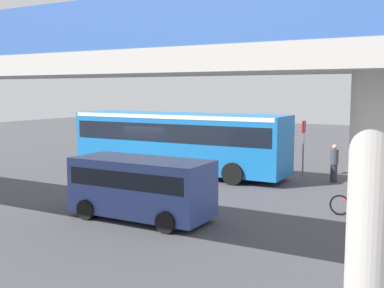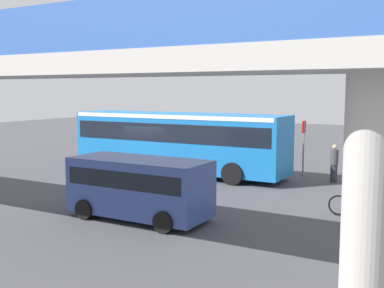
{
  "view_description": "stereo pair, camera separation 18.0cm",
  "coord_description": "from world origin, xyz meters",
  "px_view_note": "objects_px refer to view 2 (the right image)",
  "views": [
    {
      "loc": [
        -13.7,
        20.3,
        4.34
      ],
      "look_at": [
        -2.08,
        -0.58,
        1.6
      ],
      "focal_mm": 44.22,
      "sensor_mm": 36.0,
      "label": 1
    },
    {
      "loc": [
        -13.86,
        20.22,
        4.34
      ],
      "look_at": [
        -2.08,
        -0.58,
        1.6
      ],
      "focal_mm": 44.22,
      "sensor_mm": 36.0,
      "label": 2
    }
  ],
  "objects_px": {
    "pedestrian": "(334,164)",
    "traffic_sign": "(304,139)",
    "parked_van": "(140,184)",
    "bicycle_red": "(354,207)",
    "city_bus": "(178,138)"
  },
  "relations": [
    {
      "from": "pedestrian",
      "to": "traffic_sign",
      "type": "xyz_separation_m",
      "value": [
        1.73,
        -0.86,
        1.0
      ]
    },
    {
      "from": "parked_van",
      "to": "pedestrian",
      "type": "distance_m",
      "value": 10.59
    },
    {
      "from": "city_bus",
      "to": "traffic_sign",
      "type": "relative_size",
      "value": 4.12
    },
    {
      "from": "pedestrian",
      "to": "traffic_sign",
      "type": "relative_size",
      "value": 0.64
    },
    {
      "from": "bicycle_red",
      "to": "pedestrian",
      "type": "bearing_deg",
      "value": -70.96
    },
    {
      "from": "parked_van",
      "to": "traffic_sign",
      "type": "relative_size",
      "value": 1.71
    },
    {
      "from": "parked_van",
      "to": "bicycle_red",
      "type": "relative_size",
      "value": 2.71
    },
    {
      "from": "city_bus",
      "to": "traffic_sign",
      "type": "xyz_separation_m",
      "value": [
        -5.85,
        -2.53,
        0.01
      ]
    },
    {
      "from": "bicycle_red",
      "to": "city_bus",
      "type": "bearing_deg",
      "value": -24.04
    },
    {
      "from": "city_bus",
      "to": "bicycle_red",
      "type": "xyz_separation_m",
      "value": [
        -9.64,
        4.3,
        -1.51
      ]
    },
    {
      "from": "bicycle_red",
      "to": "pedestrian",
      "type": "xyz_separation_m",
      "value": [
        2.06,
        -5.97,
        0.51
      ]
    },
    {
      "from": "pedestrian",
      "to": "city_bus",
      "type": "bearing_deg",
      "value": 12.42
    },
    {
      "from": "parked_van",
      "to": "traffic_sign",
      "type": "height_order",
      "value": "traffic_sign"
    },
    {
      "from": "pedestrian",
      "to": "traffic_sign",
      "type": "bearing_deg",
      "value": -26.31
    },
    {
      "from": "parked_van",
      "to": "bicycle_red",
      "type": "bearing_deg",
      "value": -149.25
    }
  ]
}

